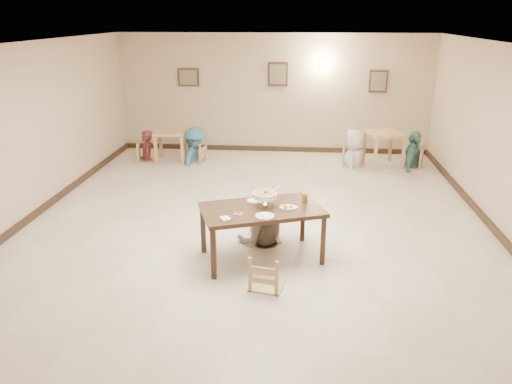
# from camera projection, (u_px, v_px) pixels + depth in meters

# --- Properties ---
(floor) EXTENTS (10.00, 10.00, 0.00)m
(floor) POSITION_uv_depth(u_px,v_px,m) (256.00, 225.00, 8.58)
(floor) COLOR beige
(floor) RESTS_ON ground
(ceiling) EXTENTS (10.00, 10.00, 0.00)m
(ceiling) POSITION_uv_depth(u_px,v_px,m) (256.00, 44.00, 7.57)
(ceiling) COLOR white
(ceiling) RESTS_ON wall_back
(wall_back) EXTENTS (10.00, 0.00, 10.00)m
(wall_back) POSITION_uv_depth(u_px,v_px,m) (274.00, 94.00, 12.76)
(wall_back) COLOR beige
(wall_back) RESTS_ON floor
(wall_front) EXTENTS (10.00, 0.00, 10.00)m
(wall_front) POSITION_uv_depth(u_px,v_px,m) (189.00, 316.00, 3.39)
(wall_front) COLOR beige
(wall_front) RESTS_ON floor
(wall_left) EXTENTS (0.00, 10.00, 10.00)m
(wall_left) POSITION_uv_depth(u_px,v_px,m) (21.00, 135.00, 8.42)
(wall_left) COLOR beige
(wall_left) RESTS_ON floor
(wall_right) EXTENTS (0.00, 10.00, 10.00)m
(wall_right) POSITION_uv_depth(u_px,v_px,m) (512.00, 146.00, 7.73)
(wall_right) COLOR beige
(wall_right) RESTS_ON floor
(baseboard_back) EXTENTS (8.00, 0.06, 0.12)m
(baseboard_back) POSITION_uv_depth(u_px,v_px,m) (273.00, 149.00, 13.22)
(baseboard_back) COLOR #322316
(baseboard_back) RESTS_ON floor
(baseboard_left) EXTENTS (0.06, 10.00, 0.12)m
(baseboard_left) POSITION_uv_depth(u_px,v_px,m) (35.00, 214.00, 8.90)
(baseboard_left) COLOR #322316
(baseboard_left) RESTS_ON floor
(baseboard_right) EXTENTS (0.06, 10.00, 0.12)m
(baseboard_right) POSITION_uv_depth(u_px,v_px,m) (495.00, 231.00, 8.22)
(baseboard_right) COLOR #322316
(baseboard_right) RESTS_ON floor
(picture_a) EXTENTS (0.55, 0.04, 0.45)m
(picture_a) POSITION_uv_depth(u_px,v_px,m) (188.00, 77.00, 12.78)
(picture_a) COLOR #3D2D19
(picture_a) RESTS_ON wall_back
(picture_b) EXTENTS (0.50, 0.04, 0.60)m
(picture_b) POSITION_uv_depth(u_px,v_px,m) (278.00, 74.00, 12.55)
(picture_b) COLOR #3D2D19
(picture_b) RESTS_ON wall_back
(picture_c) EXTENTS (0.45, 0.04, 0.55)m
(picture_c) POSITION_uv_depth(u_px,v_px,m) (378.00, 81.00, 12.38)
(picture_c) COLOR #3D2D19
(picture_c) RESTS_ON wall_back
(wall_sconce) EXTENTS (0.16, 0.05, 0.22)m
(wall_sconce) POSITION_uv_depth(u_px,v_px,m) (322.00, 62.00, 12.36)
(wall_sconce) COLOR #FFD88C
(wall_sconce) RESTS_ON wall_back
(main_table) EXTENTS (1.94, 1.50, 0.80)m
(main_table) POSITION_uv_depth(u_px,v_px,m) (262.00, 213.00, 7.20)
(main_table) COLOR #3D2718
(main_table) RESTS_ON floor
(chair_far) EXTENTS (0.47, 0.47, 1.00)m
(chair_far) POSITION_uv_depth(u_px,v_px,m) (265.00, 210.00, 7.93)
(chair_far) COLOR tan
(chair_far) RESTS_ON floor
(chair_near) EXTENTS (0.43, 0.43, 0.92)m
(chair_near) POSITION_uv_depth(u_px,v_px,m) (267.00, 255.00, 6.52)
(chair_near) COLOR tan
(chair_near) RESTS_ON floor
(main_diner) EXTENTS (0.90, 0.76, 1.64)m
(main_diner) POSITION_uv_depth(u_px,v_px,m) (262.00, 193.00, 7.71)
(main_diner) COLOR gray
(main_diner) RESTS_ON floor
(curry_warmer) EXTENTS (0.38, 0.34, 0.30)m
(curry_warmer) POSITION_uv_depth(u_px,v_px,m) (265.00, 195.00, 7.14)
(curry_warmer) COLOR silver
(curry_warmer) RESTS_ON main_table
(rice_plate_far) EXTENTS (0.27, 0.27, 0.06)m
(rice_plate_far) POSITION_uv_depth(u_px,v_px,m) (256.00, 201.00, 7.41)
(rice_plate_far) COLOR white
(rice_plate_far) RESTS_ON main_table
(rice_plate_near) EXTENTS (0.27, 0.27, 0.06)m
(rice_plate_near) POSITION_uv_depth(u_px,v_px,m) (265.00, 216.00, 6.85)
(rice_plate_near) COLOR white
(rice_plate_near) RESTS_ON main_table
(fried_plate) EXTENTS (0.26, 0.26, 0.06)m
(fried_plate) POSITION_uv_depth(u_px,v_px,m) (288.00, 207.00, 7.16)
(fried_plate) COLOR white
(fried_plate) RESTS_ON main_table
(chili_dish) EXTENTS (0.11, 0.11, 0.02)m
(chili_dish) POSITION_uv_depth(u_px,v_px,m) (238.00, 214.00, 6.93)
(chili_dish) COLOR white
(chili_dish) RESTS_ON main_table
(napkin_cutlery) EXTENTS (0.20, 0.24, 0.03)m
(napkin_cutlery) POSITION_uv_depth(u_px,v_px,m) (225.00, 219.00, 6.76)
(napkin_cutlery) COLOR white
(napkin_cutlery) RESTS_ON main_table
(drink_glass) EXTENTS (0.08, 0.08, 0.16)m
(drink_glass) POSITION_uv_depth(u_px,v_px,m) (305.00, 197.00, 7.37)
(drink_glass) COLOR white
(drink_glass) RESTS_ON main_table
(bg_table_left) EXTENTS (0.82, 0.82, 0.76)m
(bg_table_left) POSITION_uv_depth(u_px,v_px,m) (171.00, 136.00, 12.14)
(bg_table_left) COLOR tan
(bg_table_left) RESTS_ON floor
(bg_table_right) EXTENTS (1.00, 1.00, 0.81)m
(bg_table_right) POSITION_uv_depth(u_px,v_px,m) (384.00, 138.00, 11.74)
(bg_table_right) COLOR tan
(bg_table_right) RESTS_ON floor
(bg_chair_ll) EXTENTS (0.43, 0.43, 0.93)m
(bg_chair_ll) POSITION_uv_depth(u_px,v_px,m) (146.00, 143.00, 12.18)
(bg_chair_ll) COLOR tan
(bg_chair_ll) RESTS_ON floor
(bg_chair_lr) EXTENTS (0.44, 0.44, 0.94)m
(bg_chair_lr) POSITION_uv_depth(u_px,v_px,m) (195.00, 143.00, 12.12)
(bg_chair_lr) COLOR tan
(bg_chair_lr) RESTS_ON floor
(bg_chair_rl) EXTENTS (0.47, 0.47, 1.01)m
(bg_chair_rl) POSITION_uv_depth(u_px,v_px,m) (355.00, 145.00, 11.81)
(bg_chair_rl) COLOR tan
(bg_chair_rl) RESTS_ON floor
(bg_chair_rr) EXTENTS (0.43, 0.43, 0.92)m
(bg_chair_rr) POSITION_uv_depth(u_px,v_px,m) (414.00, 148.00, 11.70)
(bg_chair_rr) COLOR tan
(bg_chair_rr) RESTS_ON floor
(bg_diner_a) EXTENTS (0.54, 0.65, 1.54)m
(bg_diner_a) POSITION_uv_depth(u_px,v_px,m) (145.00, 130.00, 12.08)
(bg_diner_a) COLOR maroon
(bg_diner_a) RESTS_ON floor
(bg_diner_b) EXTENTS (0.77, 1.19, 1.74)m
(bg_diner_b) POSITION_uv_depth(u_px,v_px,m) (194.00, 127.00, 11.98)
(bg_diner_b) COLOR teal
(bg_diner_b) RESTS_ON floor
(bg_diner_c) EXTENTS (0.76, 0.97, 1.75)m
(bg_diner_c) POSITION_uv_depth(u_px,v_px,m) (356.00, 130.00, 11.69)
(bg_diner_c) COLOR silver
(bg_diner_c) RESTS_ON floor
(bg_diner_d) EXTENTS (0.77, 1.10, 1.74)m
(bg_diner_d) POSITION_uv_depth(u_px,v_px,m) (415.00, 131.00, 11.56)
(bg_diner_d) COLOR teal
(bg_diner_d) RESTS_ON floor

